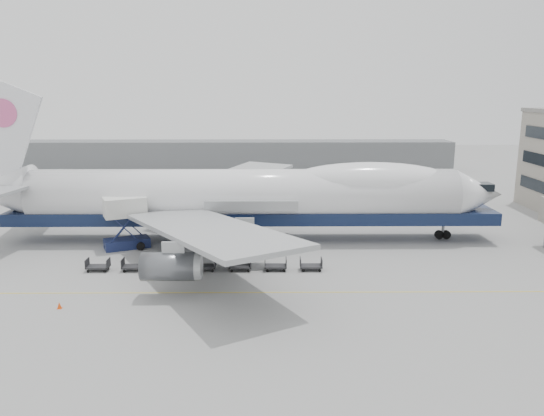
{
  "coord_description": "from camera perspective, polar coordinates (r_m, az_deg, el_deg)",
  "views": [
    {
      "loc": [
        2.89,
        -52.24,
        18.3
      ],
      "look_at": [
        3.41,
        6.0,
        5.37
      ],
      "focal_mm": 35.0,
      "sensor_mm": 36.0,
      "label": 1
    }
  ],
  "objects": [
    {
      "name": "dolly_6",
      "position": [
        55.56,
        4.21,
        -6.17
      ],
      "size": [
        2.3,
        1.35,
        1.3
      ],
      "color": "#2D2D30",
      "rests_on": "ground"
    },
    {
      "name": "apron_line",
      "position": [
        49.81,
        -3.85,
        -9.06
      ],
      "size": [
        60.0,
        0.15,
        0.01
      ],
      "primitive_type": "cube",
      "color": "gold",
      "rests_on": "ground"
    },
    {
      "name": "dolly_4",
      "position": [
        55.45,
        -3.45,
        -6.19
      ],
      "size": [
        2.3,
        1.35,
        1.3
      ],
      "color": "#2D2D30",
      "rests_on": "ground"
    },
    {
      "name": "dolly_1",
      "position": [
        57.1,
        -14.66,
        -6.04
      ],
      "size": [
        2.3,
        1.35,
        1.3
      ],
      "color": "#2D2D30",
      "rests_on": "ground"
    },
    {
      "name": "catering_truck",
      "position": [
        64.74,
        -15.47,
        -1.21
      ],
      "size": [
        5.72,
        4.91,
        6.13
      ],
      "rotation": [
        0.0,
        0.0,
        0.42
      ],
      "color": "navy",
      "rests_on": "ground"
    },
    {
      "name": "dolly_5",
      "position": [
        55.39,
        0.39,
        -6.19
      ],
      "size": [
        2.3,
        1.35,
        1.3
      ],
      "color": "#2D2D30",
      "rests_on": "ground"
    },
    {
      "name": "traffic_cone",
      "position": [
        49.7,
        -21.91,
        -9.69
      ],
      "size": [
        0.4,
        0.4,
        0.6
      ],
      "rotation": [
        0.0,
        0.0,
        -0.11
      ],
      "color": "#E7450C",
      "rests_on": "ground"
    },
    {
      "name": "dolly_3",
      "position": [
        55.76,
        -7.25,
        -6.17
      ],
      "size": [
        2.3,
        1.35,
        1.3
      ],
      "color": "#2D2D30",
      "rests_on": "ground"
    },
    {
      "name": "dolly_0",
      "position": [
        58.11,
        -18.21,
        -5.94
      ],
      "size": [
        2.3,
        1.35,
        1.3
      ],
      "color": "#2D2D30",
      "rests_on": "ground"
    },
    {
      "name": "hangar",
      "position": [
        123.8,
        -6.52,
        5.57
      ],
      "size": [
        110.0,
        8.0,
        7.0
      ],
      "primitive_type": "cube",
      "color": "slate",
      "rests_on": "ground"
    },
    {
      "name": "airliner",
      "position": [
        65.51,
        -2.47,
        1.35
      ],
      "size": [
        67.0,
        55.3,
        19.98
      ],
      "color": "white",
      "rests_on": "ground"
    },
    {
      "name": "ground",
      "position": [
        55.43,
        -3.5,
        -6.79
      ],
      "size": [
        260.0,
        260.0,
        0.0
      ],
      "primitive_type": "plane",
      "color": "gray",
      "rests_on": "ground"
    },
    {
      "name": "dolly_2",
      "position": [
        56.31,
        -11.0,
        -6.11
      ],
      "size": [
        2.3,
        1.35,
        1.3
      ],
      "color": "#2D2D30",
      "rests_on": "ground"
    }
  ]
}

